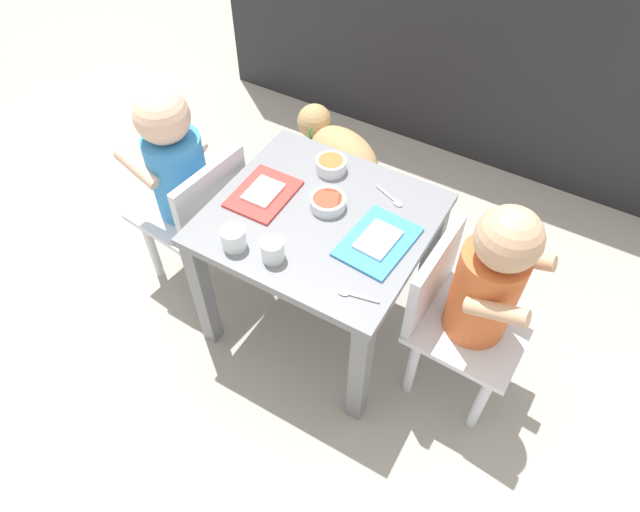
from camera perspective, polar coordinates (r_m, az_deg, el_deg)
The scene contains 14 objects.
ground_plane at distance 1.83m, azimuth 0.00°, elevation -6.07°, with size 7.00×7.00×0.00m, color #9E998E.
kitchen_cabinet_back at distance 2.33m, azimuth 15.34°, elevation 21.84°, with size 2.03×0.30×0.97m, color #232326.
dining_table at distance 1.53m, azimuth 0.00°, elevation 1.83°, with size 0.56×0.52×0.46m.
seated_child_left at distance 1.68m, azimuth -13.93°, elevation 8.19°, with size 0.31×0.31×0.70m.
seated_child_right at distance 1.40m, azimuth 16.00°, elevation -3.06°, with size 0.29×0.29×0.70m.
dog at distance 2.10m, azimuth 1.87°, elevation 10.57°, with size 0.42×0.30×0.29m.
food_tray_left at distance 1.53m, azimuth -5.72°, elevation 6.32°, with size 0.15×0.19×0.02m.
food_tray_right at distance 1.41m, azimuth 5.85°, elevation 1.50°, with size 0.17×0.22×0.02m.
water_cup_left at distance 1.36m, azimuth -4.80°, elevation 0.50°, with size 0.06×0.06×0.06m.
water_cup_right at distance 1.40m, azimuth -8.70°, elevation 1.67°, with size 0.06×0.06×0.06m.
veggie_bowl_far at distance 1.49m, azimuth 0.70°, elevation 5.49°, with size 0.10×0.10×0.03m.
cereal_bowl_left_side at distance 1.59m, azimuth 1.11°, elevation 9.19°, with size 0.09×0.09×0.04m.
spoon_by_left_tray at distance 1.53m, azimuth 7.24°, elevation 5.81°, with size 0.10×0.05×0.01m.
spoon_by_right_tray at distance 1.31m, azimuth 3.46°, elevation -3.98°, with size 0.10×0.03×0.01m.
Camera 1 is at (0.52, -0.89, 1.51)m, focal length 31.75 mm.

